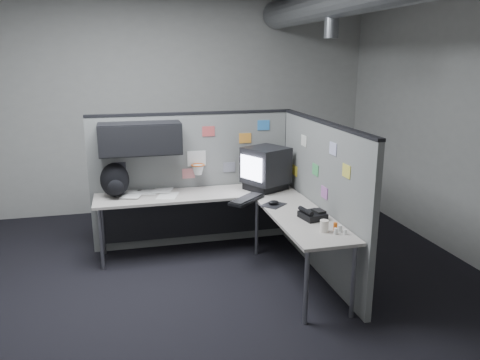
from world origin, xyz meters
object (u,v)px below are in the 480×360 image
object	(u,v)px
desk	(223,209)
backpack	(115,181)
keyboard	(247,199)
monitor	(266,168)
phone	(312,215)

from	to	relation	value
desk	backpack	world-z (taller)	backpack
desk	keyboard	xyz separation A→B (m)	(0.23, -0.16, 0.14)
monitor	keyboard	size ratio (longest dim) A/B	1.26
keyboard	phone	xyz separation A→B (m)	(0.47, -0.70, 0.02)
desk	backpack	bearing A→B (deg)	162.86
phone	backpack	world-z (taller)	backpack
desk	keyboard	bearing A→B (deg)	-33.91
monitor	backpack	bearing A→B (deg)	-165.80
desk	keyboard	size ratio (longest dim) A/B	4.92
desk	backpack	xyz separation A→B (m)	(-1.15, 0.35, 0.31)
phone	backpack	xyz separation A→B (m)	(-1.86, 1.21, 0.15)
monitor	backpack	distance (m)	1.73
keyboard	monitor	bearing A→B (deg)	52.22
keyboard	backpack	xyz separation A→B (m)	(-1.38, 0.51, 0.17)
desk	phone	size ratio (longest dim) A/B	8.67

